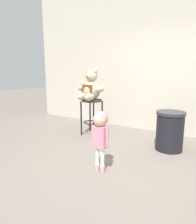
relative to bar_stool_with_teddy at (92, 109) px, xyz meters
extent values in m
plane|color=slate|center=(1.29, -1.13, -0.56)|extent=(24.00, 24.00, 0.00)
cube|color=beige|center=(1.29, 1.15, 1.26)|extent=(7.56, 0.30, 3.65)
cylinder|color=#282725|center=(0.00, 0.00, 0.19)|extent=(0.44, 0.44, 0.04)
cylinder|color=black|center=(-0.16, -0.16, -0.20)|extent=(0.03, 0.03, 0.73)
cylinder|color=black|center=(0.16, -0.16, -0.20)|extent=(0.03, 0.03, 0.73)
cylinder|color=black|center=(-0.16, 0.16, -0.20)|extent=(0.03, 0.03, 0.73)
cylinder|color=black|center=(0.16, 0.16, -0.20)|extent=(0.03, 0.03, 0.73)
torus|color=black|center=(0.00, 0.00, -0.29)|extent=(0.35, 0.35, 0.02)
sphere|color=#BDA98B|center=(0.00, 0.00, 0.41)|extent=(0.39, 0.39, 0.39)
cube|color=brown|center=(0.00, -0.16, 0.42)|extent=(0.24, 0.03, 0.23)
sphere|color=#BDA98B|center=(0.00, 0.00, 0.71)|extent=(0.25, 0.25, 0.25)
ellipsoid|color=tan|center=(0.00, -0.11, 0.69)|extent=(0.11, 0.08, 0.07)
sphere|color=black|center=(0.00, -0.14, 0.70)|extent=(0.03, 0.03, 0.03)
sphere|color=#BDA98B|center=(-0.09, 0.00, 0.81)|extent=(0.10, 0.10, 0.10)
sphere|color=#BDA98B|center=(0.09, 0.00, 0.81)|extent=(0.10, 0.10, 0.10)
ellipsoid|color=#BDA98B|center=(-0.24, -0.03, 0.45)|extent=(0.14, 0.22, 0.12)
ellipsoid|color=#BDA98B|center=(0.24, -0.03, 0.45)|extent=(0.14, 0.22, 0.12)
ellipsoid|color=#BDA98B|center=(-0.09, -0.19, 0.29)|extent=(0.13, 0.33, 0.16)
ellipsoid|color=#BDA98B|center=(0.09, -0.19, 0.29)|extent=(0.13, 0.33, 0.16)
cylinder|color=#CAA49E|center=(1.06, -1.35, -0.51)|extent=(0.07, 0.07, 0.10)
cylinder|color=silver|center=(1.06, -1.35, -0.34)|extent=(0.05, 0.05, 0.26)
cylinder|color=#CAA49E|center=(1.14, -1.35, -0.51)|extent=(0.07, 0.07, 0.10)
cylinder|color=silver|center=(1.14, -1.35, -0.34)|extent=(0.05, 0.05, 0.26)
cube|color=pink|center=(1.10, -1.35, -0.06)|extent=(0.18, 0.10, 0.30)
cylinder|color=pink|center=(0.98, -1.35, -0.04)|extent=(0.04, 0.04, 0.26)
cylinder|color=pink|center=(1.21, -1.35, -0.04)|extent=(0.04, 0.04, 0.26)
sphere|color=#D8B293|center=(1.10, -1.35, 0.18)|extent=(0.19, 0.19, 0.19)
sphere|color=pink|center=(1.10, -1.33, 0.19)|extent=(0.20, 0.20, 0.20)
cylinder|color=black|center=(1.67, 0.01, -0.24)|extent=(0.47, 0.47, 0.64)
cylinder|color=#2D2D33|center=(1.67, 0.01, 0.10)|extent=(0.49, 0.49, 0.05)
camera|label=1|loc=(2.58, -3.61, 0.83)|focal=33.49mm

